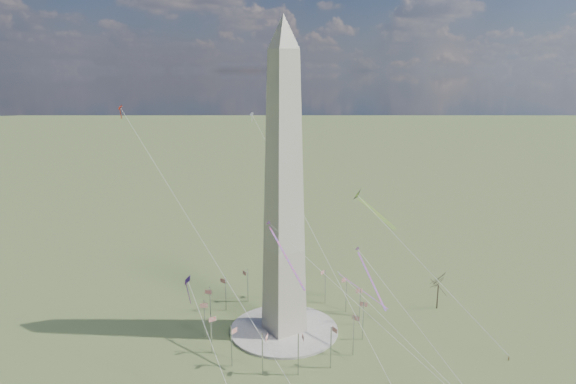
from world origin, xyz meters
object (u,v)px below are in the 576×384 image
tree_near (439,283)px  person_east (509,358)px  kite_delta_black (360,197)px  washington_monument (284,191)px

tree_near → person_east: tree_near is taller
tree_near → person_east: 37.80m
kite_delta_black → person_east: bearing=65.2°
washington_monument → person_east: size_ratio=65.13×
person_east → tree_near: bearing=-147.8°
washington_monument → kite_delta_black: 45.17m
washington_monument → person_east: (47.76, -50.95, -47.19)m
tree_near → person_east: (-8.38, -35.71, -9.12)m
washington_monument → person_east: washington_monument is taller
tree_near → kite_delta_black: (-14.20, 28.47, 27.77)m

